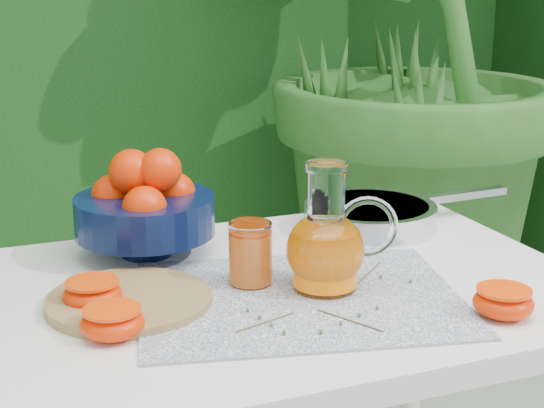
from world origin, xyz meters
name	(u,v)px	position (x,y,z in m)	size (l,w,h in m)	color
potted_plant_right	(381,39)	(0.82, 1.11, 1.03)	(2.05, 2.05, 2.05)	#336322
white_table	(276,330)	(0.01, -0.04, 0.67)	(1.00, 0.70, 0.75)	white
placemat	(299,298)	(0.02, -0.11, 0.75)	(0.49, 0.38, 0.00)	#0C1D45
cutting_board	(129,301)	(-0.23, -0.04, 0.76)	(0.25, 0.25, 0.02)	olive
fruit_bowl	(145,206)	(-0.15, 0.18, 0.84)	(0.29, 0.29, 0.20)	black
juice_pitcher	(327,246)	(0.07, -0.10, 0.82)	(0.19, 0.16, 0.21)	white
juice_tumbler	(250,255)	(-0.03, -0.03, 0.80)	(0.07, 0.07, 0.10)	white
saute_pan	(372,215)	(0.30, 0.17, 0.78)	(0.46, 0.27, 0.05)	silver
orange_halves	(237,306)	(-0.10, -0.15, 0.77)	(0.66, 0.36, 0.04)	#F32D02
thyme_sprigs	(331,303)	(0.05, -0.16, 0.76)	(0.33, 0.26, 0.01)	brown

